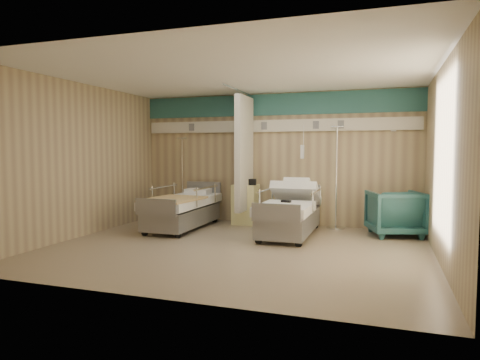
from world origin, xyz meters
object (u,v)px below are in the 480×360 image
at_px(visitor_armchair, 395,213).
at_px(bed_right, 290,219).
at_px(bedside_cabinet, 246,204).
at_px(iv_stand_left, 183,203).
at_px(bed_left, 183,213).
at_px(iv_stand_right, 336,208).

bearing_deg(visitor_armchair, bed_right, 1.02).
height_order(bedside_cabinet, visitor_armchair, bedside_cabinet).
height_order(visitor_armchair, iv_stand_left, iv_stand_left).
distance_m(bed_left, bedside_cabinet, 1.39).
xyz_separation_m(bedside_cabinet, visitor_armchair, (3.00, -0.30, -0.00)).
distance_m(bed_right, bedside_cabinet, 1.46).
bearing_deg(iv_stand_right, bed_right, -127.01).
height_order(visitor_armchair, iv_stand_right, iv_stand_right).
bearing_deg(bedside_cabinet, iv_stand_right, 2.43).
distance_m(bedside_cabinet, iv_stand_left, 1.54).
xyz_separation_m(bed_right, visitor_armchair, (1.85, 0.60, 0.11)).
bearing_deg(bed_left, bedside_cabinet, 40.60).
xyz_separation_m(visitor_armchair, iv_stand_left, (-4.53, 0.38, -0.04)).
bearing_deg(bedside_cabinet, bed_left, -139.40).
distance_m(visitor_armchair, iv_stand_left, 4.55).
height_order(bed_left, visitor_armchair, visitor_armchair).
relative_size(bed_right, iv_stand_right, 1.05).
distance_m(bed_right, iv_stand_left, 2.86).
xyz_separation_m(bed_right, bed_left, (-2.20, 0.00, 0.00)).
height_order(bedside_cabinet, iv_stand_right, iv_stand_right).
distance_m(bed_right, iv_stand_right, 1.23).
distance_m(bed_right, visitor_armchair, 1.95).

